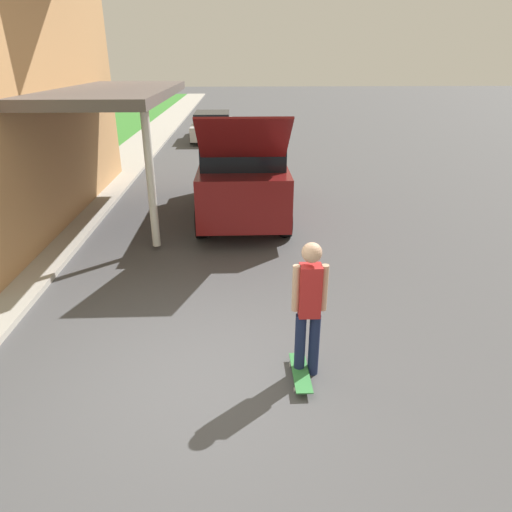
% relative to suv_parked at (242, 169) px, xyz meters
% --- Properties ---
extents(ground_plane, '(120.00, 120.00, 0.00)m').
position_rel_suv_parked_xyz_m(ground_plane, '(-0.69, -6.34, -1.14)').
color(ground_plane, '#49494C').
extents(sidewalk, '(1.80, 80.00, 0.10)m').
position_rel_suv_parked_xyz_m(sidewalk, '(-4.29, -0.34, -1.09)').
color(sidewalk, '#ADA89E').
rests_on(sidewalk, ground_plane).
extents(suv_parked, '(2.06, 5.52, 2.71)m').
position_rel_suv_parked_xyz_m(suv_parked, '(0.00, 0.00, 0.00)').
color(suv_parked, maroon).
rests_on(suv_parked, ground_plane).
extents(car_down_street, '(1.94, 4.25, 1.25)m').
position_rel_suv_parked_xyz_m(car_down_street, '(-1.27, 11.44, -0.53)').
color(car_down_street, '#B7B7BC').
rests_on(car_down_street, ground_plane).
extents(skateboarder, '(0.41, 0.23, 1.75)m').
position_rel_suv_parked_xyz_m(skateboarder, '(0.69, -6.26, -0.17)').
color(skateboarder, '#192347').
rests_on(skateboarder, ground_plane).
extents(skateboard, '(0.21, 0.77, 0.10)m').
position_rel_suv_parked_xyz_m(skateboard, '(0.61, -6.36, -1.06)').
color(skateboard, '#337F3D').
rests_on(skateboard, ground_plane).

